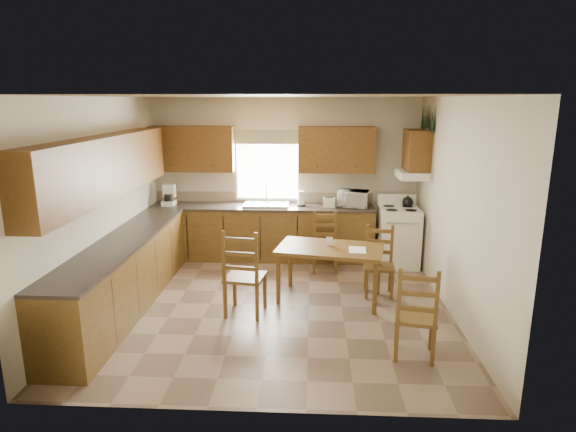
{
  "coord_description": "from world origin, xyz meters",
  "views": [
    {
      "loc": [
        0.46,
        -5.92,
        2.66
      ],
      "look_at": [
        0.15,
        0.3,
        1.15
      ],
      "focal_mm": 30.0,
      "sensor_mm": 36.0,
      "label": 1
    }
  ],
  "objects_px": {
    "dining_table": "(330,273)",
    "chair_near_right": "(416,311)",
    "microwave": "(353,199)",
    "chair_far_left": "(325,243)",
    "stove": "(398,237)",
    "chair_far_right": "(379,262)",
    "chair_near_left": "(245,271)"
  },
  "relations": [
    {
      "from": "dining_table",
      "to": "chair_far_right",
      "type": "height_order",
      "value": "chair_far_right"
    },
    {
      "from": "stove",
      "to": "chair_near_right",
      "type": "xyz_separation_m",
      "value": [
        -0.31,
        -2.91,
        0.04
      ]
    },
    {
      "from": "chair_near_left",
      "to": "chair_far_left",
      "type": "relative_size",
      "value": 1.19
    },
    {
      "from": "dining_table",
      "to": "chair_far_right",
      "type": "bearing_deg",
      "value": 26.05
    },
    {
      "from": "microwave",
      "to": "chair_far_left",
      "type": "distance_m",
      "value": 0.96
    },
    {
      "from": "stove",
      "to": "chair_far_right",
      "type": "relative_size",
      "value": 0.98
    },
    {
      "from": "stove",
      "to": "chair_far_right",
      "type": "height_order",
      "value": "chair_far_right"
    },
    {
      "from": "microwave",
      "to": "chair_near_left",
      "type": "xyz_separation_m",
      "value": [
        -1.51,
        -2.2,
        -0.5
      ]
    },
    {
      "from": "chair_far_right",
      "to": "dining_table",
      "type": "bearing_deg",
      "value": -161.1
    },
    {
      "from": "chair_near_right",
      "to": "microwave",
      "type": "bearing_deg",
      "value": -72.66
    },
    {
      "from": "chair_near_left",
      "to": "chair_far_right",
      "type": "height_order",
      "value": "chair_near_left"
    },
    {
      "from": "chair_near_left",
      "to": "chair_far_right",
      "type": "distance_m",
      "value": 1.9
    },
    {
      "from": "stove",
      "to": "chair_far_left",
      "type": "distance_m",
      "value": 1.25
    },
    {
      "from": "stove",
      "to": "chair_far_left",
      "type": "xyz_separation_m",
      "value": [
        -1.2,
        -0.35,
        0.0
      ]
    },
    {
      "from": "dining_table",
      "to": "chair_near_right",
      "type": "xyz_separation_m",
      "value": [
        0.85,
        -1.45,
        0.14
      ]
    },
    {
      "from": "stove",
      "to": "chair_far_right",
      "type": "bearing_deg",
      "value": -110.45
    },
    {
      "from": "chair_near_left",
      "to": "chair_near_right",
      "type": "xyz_separation_m",
      "value": [
        1.93,
        -0.95,
        -0.05
      ]
    },
    {
      "from": "chair_near_right",
      "to": "chair_far_left",
      "type": "xyz_separation_m",
      "value": [
        -0.89,
        2.56,
        -0.04
      ]
    },
    {
      "from": "chair_near_left",
      "to": "chair_near_right",
      "type": "relative_size",
      "value": 1.1
    },
    {
      "from": "chair_near_right",
      "to": "chair_far_right",
      "type": "relative_size",
      "value": 1.06
    },
    {
      "from": "microwave",
      "to": "dining_table",
      "type": "xyz_separation_m",
      "value": [
        -0.43,
        -1.7,
        -0.69
      ]
    },
    {
      "from": "microwave",
      "to": "chair_near_right",
      "type": "height_order",
      "value": "microwave"
    },
    {
      "from": "chair_near_left",
      "to": "chair_far_left",
      "type": "distance_m",
      "value": 1.92
    },
    {
      "from": "microwave",
      "to": "chair_near_right",
      "type": "distance_m",
      "value": 3.23
    },
    {
      "from": "stove",
      "to": "microwave",
      "type": "height_order",
      "value": "microwave"
    },
    {
      "from": "microwave",
      "to": "chair_near_right",
      "type": "xyz_separation_m",
      "value": [
        0.42,
        -3.16,
        -0.55
      ]
    },
    {
      "from": "microwave",
      "to": "chair_near_right",
      "type": "bearing_deg",
      "value": -70.53
    },
    {
      "from": "microwave",
      "to": "chair_far_left",
      "type": "bearing_deg",
      "value": -116.28
    },
    {
      "from": "chair_near_left",
      "to": "chair_far_right",
      "type": "bearing_deg",
      "value": -150.34
    },
    {
      "from": "chair_near_right",
      "to": "chair_far_right",
      "type": "height_order",
      "value": "chair_near_right"
    },
    {
      "from": "dining_table",
      "to": "chair_far_left",
      "type": "relative_size",
      "value": 1.47
    },
    {
      "from": "microwave",
      "to": "chair_near_left",
      "type": "height_order",
      "value": "microwave"
    }
  ]
}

